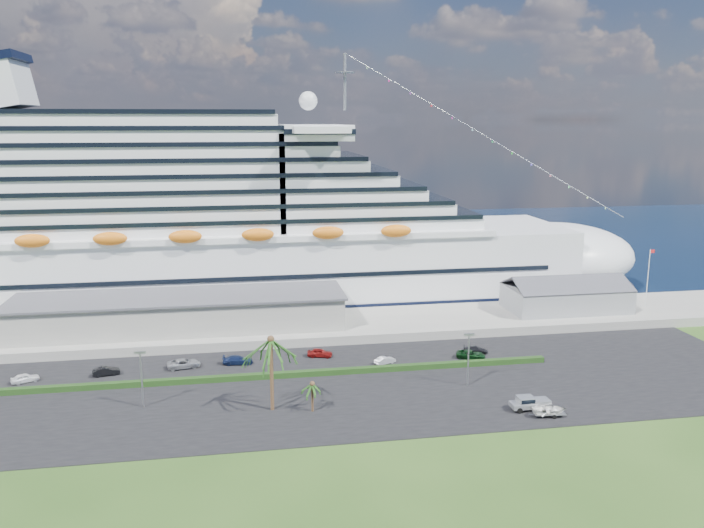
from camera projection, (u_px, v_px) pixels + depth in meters
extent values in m
plane|color=#264517|center=(347.00, 417.00, 94.11)|extent=(420.00, 420.00, 0.00)
cube|color=black|center=(336.00, 387.00, 104.71)|extent=(140.00, 38.00, 0.12)
cube|color=gray|center=(314.00, 326.00, 132.51)|extent=(240.00, 20.00, 1.80)
cube|color=black|center=(282.00, 247.00, 219.52)|extent=(420.00, 160.00, 0.02)
cube|color=silver|center=(211.00, 268.00, 150.92)|extent=(160.00, 30.00, 16.00)
ellipsoid|color=silver|center=(551.00, 256.00, 164.06)|extent=(40.00, 30.00, 16.00)
cube|color=black|center=(212.00, 298.00, 152.32)|extent=(164.00, 30.60, 2.40)
cube|color=silver|center=(149.00, 170.00, 144.49)|extent=(128.00, 26.00, 24.80)
cube|color=silver|center=(312.00, 132.00, 148.61)|extent=(14.00, 38.00, 3.20)
cylinder|color=gray|center=(345.00, 82.00, 147.61)|extent=(0.70, 0.70, 12.00)
ellipsoid|color=orange|center=(185.00, 237.00, 133.00)|extent=(90.00, 2.40, 2.60)
ellipsoid|color=orange|center=(194.00, 215.00, 163.48)|extent=(90.00, 2.40, 2.60)
cube|color=black|center=(211.00, 265.00, 150.75)|extent=(144.00, 30.40, 0.90)
cube|color=gray|center=(180.00, 313.00, 127.60)|extent=(60.00, 14.00, 6.00)
cube|color=#4C4C54|center=(179.00, 297.00, 126.96)|extent=(61.00, 15.00, 0.40)
cube|color=gray|center=(566.00, 298.00, 140.38)|extent=(24.00, 12.00, 4.80)
cube|color=#4C4C54|center=(574.00, 285.00, 136.75)|extent=(24.00, 6.31, 2.74)
cube|color=#4C4C54|center=(560.00, 278.00, 142.53)|extent=(24.00, 6.31, 2.74)
cylinder|color=silver|center=(648.00, 278.00, 142.60)|extent=(0.16, 0.16, 12.00)
cube|color=red|center=(652.00, 251.00, 141.53)|extent=(1.00, 0.04, 0.70)
cube|color=black|center=(281.00, 375.00, 108.12)|extent=(88.00, 1.10, 0.90)
cylinder|color=gray|center=(142.00, 380.00, 96.38)|extent=(0.24, 0.24, 8.00)
cube|color=gray|center=(140.00, 352.00, 95.54)|extent=(1.60, 0.35, 0.35)
cylinder|color=gray|center=(468.00, 361.00, 104.27)|extent=(0.24, 0.24, 8.00)
cube|color=gray|center=(469.00, 335.00, 103.42)|extent=(1.60, 0.35, 0.35)
cylinder|color=#47301E|center=(272.00, 375.00, 95.25)|extent=(0.54, 0.54, 10.50)
sphere|color=#47301E|center=(271.00, 339.00, 94.17)|extent=(0.98, 0.98, 0.98)
cylinder|color=#47301E|center=(312.00, 398.00, 95.35)|extent=(0.35, 0.35, 4.20)
sphere|color=#47301E|center=(312.00, 384.00, 94.92)|extent=(0.73, 0.73, 0.73)
imported|color=white|center=(25.00, 378.00, 106.16)|extent=(4.40, 3.16, 1.39)
imported|color=black|center=(106.00, 371.00, 109.06)|extent=(4.41, 2.28, 1.39)
imported|color=#919299|center=(184.00, 364.00, 112.31)|extent=(5.69, 3.32, 1.49)
imported|color=#15234C|center=(238.00, 360.00, 114.08)|extent=(5.11, 2.47, 1.43)
imported|color=maroon|center=(320.00, 353.00, 117.54)|extent=(4.60, 2.76, 1.47)
imported|color=silver|center=(385.00, 360.00, 114.19)|extent=(3.94, 2.73, 1.23)
imported|color=black|center=(471.00, 354.00, 116.87)|extent=(5.41, 4.08, 1.37)
imported|color=black|center=(476.00, 350.00, 119.53)|extent=(4.51, 2.65, 1.23)
cylinder|color=black|center=(520.00, 411.00, 94.94)|extent=(0.82, 0.29, 0.82)
cylinder|color=black|center=(514.00, 405.00, 96.81)|extent=(0.82, 0.29, 0.82)
cylinder|color=black|center=(544.00, 409.00, 95.52)|extent=(0.82, 0.29, 0.82)
cylinder|color=black|center=(538.00, 403.00, 97.40)|extent=(0.82, 0.29, 0.82)
cube|color=#B6B9BD|center=(530.00, 404.00, 96.12)|extent=(5.54, 2.07, 0.72)
cube|color=#B6B9BD|center=(540.00, 401.00, 96.28)|extent=(2.46, 2.01, 0.56)
cube|color=#B6B9BD|center=(526.00, 400.00, 95.85)|extent=(2.26, 1.95, 0.97)
cube|color=black|center=(526.00, 399.00, 95.83)|extent=(2.06, 2.00, 0.56)
cube|color=#B6B9BD|center=(514.00, 404.00, 95.69)|extent=(0.93, 1.95, 0.36)
cube|color=gray|center=(549.00, 413.00, 93.88)|extent=(4.44, 2.03, 0.11)
cylinder|color=gray|center=(536.00, 414.00, 93.55)|extent=(2.05, 0.29, 0.07)
cylinder|color=black|center=(554.00, 417.00, 93.17)|extent=(0.62, 0.27, 0.60)
cylinder|color=black|center=(549.00, 412.00, 94.79)|extent=(0.62, 0.27, 0.60)
imported|color=white|center=(549.00, 409.00, 93.76)|extent=(5.06, 3.86, 0.98)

